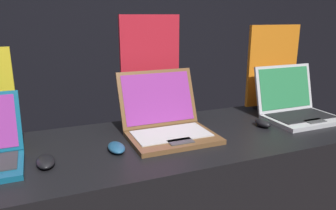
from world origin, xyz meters
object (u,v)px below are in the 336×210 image
mouse_front (46,161)px  mouse_middle (116,148)px  laptop_back (296,106)px  promo_stand_middle (150,72)px  mouse_back (263,123)px  promo_stand_back (272,69)px  laptop_middle (167,121)px

mouse_front → mouse_middle: size_ratio=1.01×
mouse_front → laptop_back: laptop_back is taller
mouse_middle → laptop_back: laptop_back is taller
promo_stand_middle → laptop_back: size_ratio=1.45×
mouse_front → laptop_back: 1.23m
mouse_middle → mouse_front: bearing=-173.3°
mouse_front → mouse_back: size_ratio=1.24×
laptop_back → promo_stand_back: (0.00, 0.20, 0.16)m
mouse_front → promo_stand_back: promo_stand_back is taller
laptop_middle → mouse_middle: laptop_middle is taller
mouse_middle → promo_stand_middle: 0.46m
promo_stand_back → laptop_middle: bearing=-165.7°
laptop_back → mouse_back: 0.25m
promo_stand_middle → mouse_middle: bearing=-129.5°
mouse_middle → mouse_back: mouse_back is taller
mouse_front → laptop_back: bearing=4.9°
mouse_front → laptop_back: (1.22, 0.10, 0.05)m
mouse_middle → laptop_back: bearing=4.4°
mouse_middle → laptop_back: (0.96, 0.07, 0.05)m
mouse_middle → promo_stand_middle: bearing=50.5°
mouse_front → laptop_back: size_ratio=0.33×
laptop_back → laptop_middle: bearing=178.3°
mouse_front → promo_stand_middle: promo_stand_middle is taller
promo_stand_middle → mouse_front: bearing=-146.9°
mouse_middle → promo_stand_back: 1.02m
laptop_middle → promo_stand_back: (0.71, 0.18, 0.16)m
mouse_back → laptop_middle: bearing=170.6°
mouse_middle → laptop_back: size_ratio=0.32×
laptop_middle → promo_stand_middle: size_ratio=0.71×
laptop_middle → promo_stand_back: 0.75m
laptop_middle → mouse_back: size_ratio=3.89×
mouse_front → mouse_back: (0.98, 0.05, 0.00)m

